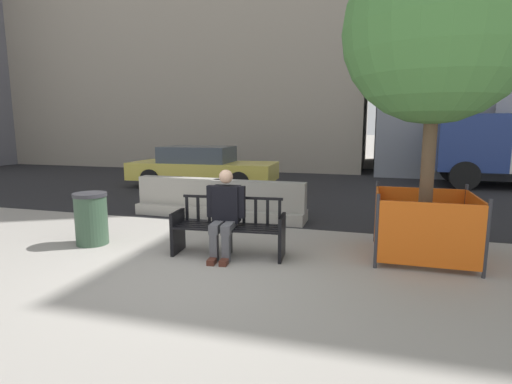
{
  "coord_description": "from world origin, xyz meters",
  "views": [
    {
      "loc": [
        2.26,
        -4.75,
        1.94
      ],
      "look_at": [
        0.21,
        2.29,
        0.75
      ],
      "focal_mm": 28.0,
      "sensor_mm": 36.0,
      "label": 1
    }
  ],
  "objects_px": {
    "seated_person": "(225,212)",
    "street_tree": "(437,30)",
    "jersey_barrier_left": "(182,199)",
    "street_bench": "(229,230)",
    "trash_bin": "(91,218)",
    "car_taxi_near": "(202,167)",
    "construction_fence": "(424,224)",
    "jersey_barrier_centre": "(258,205)"
  },
  "relations": [
    {
      "from": "seated_person",
      "to": "street_tree",
      "type": "height_order",
      "value": "street_tree"
    },
    {
      "from": "street_bench",
      "to": "seated_person",
      "type": "xyz_separation_m",
      "value": [
        -0.04,
        -0.06,
        0.29
      ]
    },
    {
      "from": "construction_fence",
      "to": "jersey_barrier_centre",
      "type": "bearing_deg",
      "value": 152.33
    },
    {
      "from": "jersey_barrier_centre",
      "to": "street_tree",
      "type": "relative_size",
      "value": 0.44
    },
    {
      "from": "seated_person",
      "to": "jersey_barrier_left",
      "type": "relative_size",
      "value": 0.65
    },
    {
      "from": "jersey_barrier_left",
      "to": "street_bench",
      "type": "bearing_deg",
      "value": -50.4
    },
    {
      "from": "seated_person",
      "to": "jersey_barrier_left",
      "type": "xyz_separation_m",
      "value": [
        -1.97,
        2.48,
        -0.35
      ]
    },
    {
      "from": "seated_person",
      "to": "jersey_barrier_left",
      "type": "distance_m",
      "value": 3.19
    },
    {
      "from": "street_bench",
      "to": "jersey_barrier_centre",
      "type": "relative_size",
      "value": 0.86
    },
    {
      "from": "car_taxi_near",
      "to": "jersey_barrier_centre",
      "type": "bearing_deg",
      "value": -53.08
    },
    {
      "from": "seated_person",
      "to": "jersey_barrier_left",
      "type": "height_order",
      "value": "seated_person"
    },
    {
      "from": "seated_person",
      "to": "construction_fence",
      "type": "bearing_deg",
      "value": 14.8
    },
    {
      "from": "jersey_barrier_centre",
      "to": "street_bench",
      "type": "bearing_deg",
      "value": -85.25
    },
    {
      "from": "street_bench",
      "to": "car_taxi_near",
      "type": "bearing_deg",
      "value": 117.1
    },
    {
      "from": "street_bench",
      "to": "car_taxi_near",
      "type": "height_order",
      "value": "car_taxi_near"
    },
    {
      "from": "jersey_barrier_centre",
      "to": "street_tree",
      "type": "xyz_separation_m",
      "value": [
        3.03,
        -1.59,
        2.93
      ]
    },
    {
      "from": "seated_person",
      "to": "construction_fence",
      "type": "relative_size",
      "value": 0.93
    },
    {
      "from": "seated_person",
      "to": "trash_bin",
      "type": "bearing_deg",
      "value": -179.1
    },
    {
      "from": "seated_person",
      "to": "street_tree",
      "type": "bearing_deg",
      "value": 14.8
    },
    {
      "from": "seated_person",
      "to": "street_tree",
      "type": "relative_size",
      "value": 0.29
    },
    {
      "from": "jersey_barrier_centre",
      "to": "jersey_barrier_left",
      "type": "xyz_separation_m",
      "value": [
        -1.81,
        0.13,
        0.0
      ]
    },
    {
      "from": "seated_person",
      "to": "jersey_barrier_centre",
      "type": "xyz_separation_m",
      "value": [
        -0.15,
        2.35,
        -0.35
      ]
    },
    {
      "from": "street_bench",
      "to": "street_tree",
      "type": "height_order",
      "value": "street_tree"
    },
    {
      "from": "street_tree",
      "to": "construction_fence",
      "type": "bearing_deg",
      "value": 0.0
    },
    {
      "from": "street_tree",
      "to": "construction_fence",
      "type": "xyz_separation_m",
      "value": [
        0.0,
        0.0,
        -2.74
      ]
    },
    {
      "from": "car_taxi_near",
      "to": "trash_bin",
      "type": "bearing_deg",
      "value": -82.45
    },
    {
      "from": "jersey_barrier_left",
      "to": "trash_bin",
      "type": "distance_m",
      "value": 2.55
    },
    {
      "from": "street_bench",
      "to": "seated_person",
      "type": "distance_m",
      "value": 0.3
    },
    {
      "from": "trash_bin",
      "to": "jersey_barrier_left",
      "type": "bearing_deg",
      "value": 80.91
    },
    {
      "from": "seated_person",
      "to": "construction_fence",
      "type": "height_order",
      "value": "seated_person"
    },
    {
      "from": "construction_fence",
      "to": "car_taxi_near",
      "type": "relative_size",
      "value": 0.3
    },
    {
      "from": "trash_bin",
      "to": "car_taxi_near",
      "type": "bearing_deg",
      "value": 97.55
    },
    {
      "from": "jersey_barrier_left",
      "to": "car_taxi_near",
      "type": "distance_m",
      "value": 4.17
    },
    {
      "from": "street_tree",
      "to": "trash_bin",
      "type": "relative_size",
      "value": 5.26
    },
    {
      "from": "street_bench",
      "to": "seated_person",
      "type": "relative_size",
      "value": 1.31
    },
    {
      "from": "street_bench",
      "to": "street_tree",
      "type": "distance_m",
      "value": 4.1
    },
    {
      "from": "jersey_barrier_left",
      "to": "street_tree",
      "type": "relative_size",
      "value": 0.44
    },
    {
      "from": "jersey_barrier_centre",
      "to": "construction_fence",
      "type": "distance_m",
      "value": 3.42
    },
    {
      "from": "street_bench",
      "to": "trash_bin",
      "type": "distance_m",
      "value": 2.41
    },
    {
      "from": "street_tree",
      "to": "car_taxi_near",
      "type": "distance_m",
      "value": 8.73
    },
    {
      "from": "seated_person",
      "to": "street_bench",
      "type": "bearing_deg",
      "value": 58.33
    },
    {
      "from": "seated_person",
      "to": "car_taxi_near",
      "type": "bearing_deg",
      "value": 116.62
    }
  ]
}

